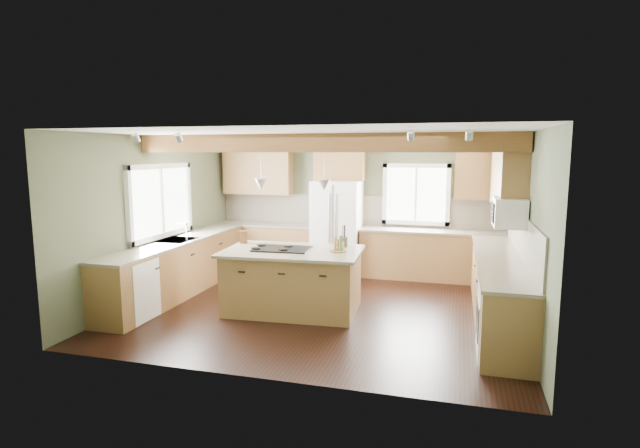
# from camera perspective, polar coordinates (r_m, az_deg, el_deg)

# --- Properties ---
(floor) EXTENTS (5.60, 5.60, 0.00)m
(floor) POSITION_cam_1_polar(r_m,az_deg,el_deg) (7.70, 0.39, -9.50)
(floor) COLOR black
(floor) RESTS_ON ground
(ceiling) EXTENTS (5.60, 5.60, 0.00)m
(ceiling) POSITION_cam_1_polar(r_m,az_deg,el_deg) (7.34, 0.41, 10.22)
(ceiling) COLOR silver
(ceiling) RESTS_ON wall_back
(wall_back) EXTENTS (5.60, 0.00, 5.60)m
(wall_back) POSITION_cam_1_polar(r_m,az_deg,el_deg) (9.83, 4.19, 2.11)
(wall_back) COLOR #4E573D
(wall_back) RESTS_ON ground
(wall_left) EXTENTS (0.00, 5.00, 5.00)m
(wall_left) POSITION_cam_1_polar(r_m,az_deg,el_deg) (8.57, -18.01, 0.82)
(wall_left) COLOR #4E573D
(wall_left) RESTS_ON ground
(wall_right) EXTENTS (0.00, 5.00, 5.00)m
(wall_right) POSITION_cam_1_polar(r_m,az_deg,el_deg) (7.21, 22.41, -0.73)
(wall_right) COLOR #4E573D
(wall_right) RESTS_ON ground
(ceiling_beam) EXTENTS (5.55, 0.26, 0.26)m
(ceiling_beam) POSITION_cam_1_polar(r_m,az_deg,el_deg) (7.09, -0.14, 9.24)
(ceiling_beam) COLOR brown
(ceiling_beam) RESTS_ON ceiling
(soffit_trim) EXTENTS (5.55, 0.20, 0.10)m
(soffit_trim) POSITION_cam_1_polar(r_m,az_deg,el_deg) (9.67, 4.15, 9.37)
(soffit_trim) COLOR brown
(soffit_trim) RESTS_ON ceiling
(backsplash_back) EXTENTS (5.58, 0.03, 0.58)m
(backsplash_back) POSITION_cam_1_polar(r_m,az_deg,el_deg) (9.82, 4.16, 1.58)
(backsplash_back) COLOR brown
(backsplash_back) RESTS_ON wall_back
(backsplash_right) EXTENTS (0.03, 3.70, 0.58)m
(backsplash_right) POSITION_cam_1_polar(r_m,az_deg,el_deg) (7.28, 22.20, -1.36)
(backsplash_right) COLOR brown
(backsplash_right) RESTS_ON wall_right
(base_cab_back_left) EXTENTS (2.02, 0.60, 0.88)m
(base_cab_back_left) POSITION_cam_1_polar(r_m,az_deg,el_deg) (10.17, -6.15, -2.60)
(base_cab_back_left) COLOR brown
(base_cab_back_left) RESTS_ON floor
(counter_back_left) EXTENTS (2.06, 0.64, 0.04)m
(counter_back_left) POSITION_cam_1_polar(r_m,az_deg,el_deg) (10.09, -6.19, -0.04)
(counter_back_left) COLOR brown
(counter_back_left) RESTS_ON base_cab_back_left
(base_cab_back_right) EXTENTS (2.62, 0.60, 0.88)m
(base_cab_back_right) POSITION_cam_1_polar(r_m,az_deg,el_deg) (9.49, 12.65, -3.55)
(base_cab_back_right) COLOR brown
(base_cab_back_right) RESTS_ON floor
(counter_back_right) EXTENTS (2.66, 0.64, 0.04)m
(counter_back_right) POSITION_cam_1_polar(r_m,az_deg,el_deg) (9.40, 12.74, -0.81)
(counter_back_right) COLOR brown
(counter_back_right) RESTS_ON base_cab_back_right
(base_cab_left) EXTENTS (0.60, 3.70, 0.88)m
(base_cab_left) POSITION_cam_1_polar(r_m,az_deg,el_deg) (8.60, -15.89, -4.89)
(base_cab_left) COLOR brown
(base_cab_left) RESTS_ON floor
(counter_left) EXTENTS (0.64, 3.74, 0.04)m
(counter_left) POSITION_cam_1_polar(r_m,az_deg,el_deg) (8.51, -16.01, -1.87)
(counter_left) COLOR brown
(counter_left) RESTS_ON base_cab_left
(base_cab_right) EXTENTS (0.60, 3.70, 0.88)m
(base_cab_right) POSITION_cam_1_polar(r_m,az_deg,el_deg) (7.41, 19.67, -7.17)
(base_cab_right) COLOR brown
(base_cab_right) RESTS_ON floor
(counter_right) EXTENTS (0.64, 3.74, 0.04)m
(counter_right) POSITION_cam_1_polar(r_m,az_deg,el_deg) (7.30, 19.85, -3.68)
(counter_right) COLOR brown
(counter_right) RESTS_ON base_cab_right
(upper_cab_back_left) EXTENTS (1.40, 0.35, 0.90)m
(upper_cab_back_left) POSITION_cam_1_polar(r_m,az_deg,el_deg) (10.19, -7.07, 5.96)
(upper_cab_back_left) COLOR brown
(upper_cab_back_left) RESTS_ON wall_back
(upper_cab_over_fridge) EXTENTS (0.96, 0.35, 0.70)m
(upper_cab_over_fridge) POSITION_cam_1_polar(r_m,az_deg,el_deg) (9.66, 2.28, 7.08)
(upper_cab_over_fridge) COLOR brown
(upper_cab_over_fridge) RESTS_ON wall_back
(upper_cab_right) EXTENTS (0.35, 2.20, 0.90)m
(upper_cab_right) POSITION_cam_1_polar(r_m,az_deg,el_deg) (8.02, 20.66, 4.88)
(upper_cab_right) COLOR brown
(upper_cab_right) RESTS_ON wall_right
(upper_cab_back_corner) EXTENTS (0.90, 0.35, 0.90)m
(upper_cab_back_corner) POSITION_cam_1_polar(r_m,az_deg,el_deg) (9.42, 17.92, 5.44)
(upper_cab_back_corner) COLOR brown
(upper_cab_back_corner) RESTS_ON wall_back
(window_left) EXTENTS (0.04, 1.60, 1.05)m
(window_left) POSITION_cam_1_polar(r_m,az_deg,el_deg) (8.57, -17.79, 2.52)
(window_left) COLOR white
(window_left) RESTS_ON wall_left
(window_back) EXTENTS (1.10, 0.04, 1.00)m
(window_back) POSITION_cam_1_polar(r_m,az_deg,el_deg) (9.62, 10.92, 3.35)
(window_back) COLOR white
(window_back) RESTS_ON wall_back
(sink) EXTENTS (0.50, 0.65, 0.03)m
(sink) POSITION_cam_1_polar(r_m,az_deg,el_deg) (8.51, -16.02, -1.84)
(sink) COLOR #262628
(sink) RESTS_ON counter_left
(faucet) EXTENTS (0.02, 0.02, 0.28)m
(faucet) POSITION_cam_1_polar(r_m,az_deg,el_deg) (8.39, -15.01, -0.93)
(faucet) COLOR #B2B2B7
(faucet) RESTS_ON sink
(dishwasher) EXTENTS (0.60, 0.60, 0.84)m
(dishwasher) POSITION_cam_1_polar(r_m,az_deg,el_deg) (7.55, -20.97, -7.02)
(dishwasher) COLOR white
(dishwasher) RESTS_ON floor
(oven) EXTENTS (0.60, 0.72, 0.84)m
(oven) POSITION_cam_1_polar(r_m,az_deg,el_deg) (6.17, 20.44, -10.40)
(oven) COLOR white
(oven) RESTS_ON floor
(microwave) EXTENTS (0.40, 0.70, 0.38)m
(microwave) POSITION_cam_1_polar(r_m,az_deg,el_deg) (7.11, 20.81, 1.27)
(microwave) COLOR white
(microwave) RESTS_ON wall_right
(pendant_left) EXTENTS (0.18, 0.18, 0.16)m
(pendant_left) POSITION_cam_1_polar(r_m,az_deg,el_deg) (7.35, -6.76, 4.55)
(pendant_left) COLOR #B2B2B7
(pendant_left) RESTS_ON ceiling
(pendant_right) EXTENTS (0.18, 0.18, 0.16)m
(pendant_right) POSITION_cam_1_polar(r_m,az_deg,el_deg) (7.11, 0.46, 4.48)
(pendant_right) COLOR #B2B2B7
(pendant_right) RESTS_ON ceiling
(refrigerator) EXTENTS (0.90, 0.74, 1.80)m
(refrigerator) POSITION_cam_1_polar(r_m,az_deg,el_deg) (9.57, 1.95, -0.45)
(refrigerator) COLOR white
(refrigerator) RESTS_ON floor
(island) EXTENTS (1.95, 1.26, 0.88)m
(island) POSITION_cam_1_polar(r_m,az_deg,el_deg) (7.45, -3.12, -6.59)
(island) COLOR brown
(island) RESTS_ON floor
(island_top) EXTENTS (2.08, 1.39, 0.04)m
(island_top) POSITION_cam_1_polar(r_m,az_deg,el_deg) (7.35, -3.15, -3.12)
(island_top) COLOR brown
(island_top) RESTS_ON island
(cooktop) EXTENTS (0.85, 0.59, 0.02)m
(cooktop) POSITION_cam_1_polar(r_m,az_deg,el_deg) (7.38, -4.33, -2.84)
(cooktop) COLOR black
(cooktop) RESTS_ON island_top
(knife_block) EXTENTS (0.14, 0.13, 0.20)m
(knife_block) POSITION_cam_1_polar(r_m,az_deg,el_deg) (7.95, -8.72, -1.47)
(knife_block) COLOR #5A331B
(knife_block) RESTS_ON island_top
(utensil_crock) EXTENTS (0.12, 0.12, 0.15)m
(utensil_crock) POSITION_cam_1_polar(r_m,az_deg,el_deg) (7.56, 2.74, -2.06)
(utensil_crock) COLOR #3F3832
(utensil_crock) RESTS_ON island_top
(bottle_tray) EXTENTS (0.27, 0.27, 0.22)m
(bottle_tray) POSITION_cam_1_polar(r_m,az_deg,el_deg) (7.20, 2.08, -2.29)
(bottle_tray) COLOR brown
(bottle_tray) RESTS_ON island_top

